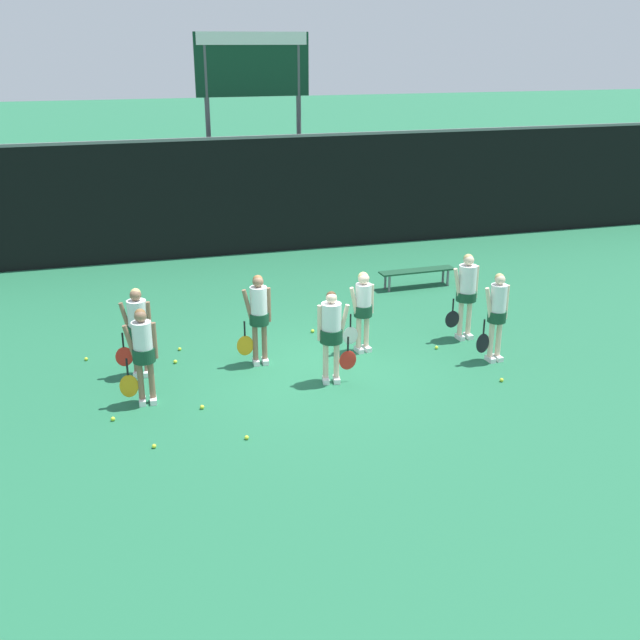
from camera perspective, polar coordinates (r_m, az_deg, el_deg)
name	(u,v)px	position (r m, az deg, el deg)	size (l,w,h in m)	color
ground_plane	(318,368)	(13.89, -0.15, -3.67)	(140.00, 140.00, 0.00)	#216642
fence_windscreen	(236,196)	(21.07, -6.41, 9.35)	(60.00, 0.08, 3.27)	black
scoreboard	(253,83)	(22.46, -5.13, 17.56)	(3.27, 0.15, 5.92)	#515156
bench_courtside	(417,272)	(18.47, 7.41, 3.64)	(1.92, 0.42, 0.44)	#19472D
player_0	(143,349)	(12.54, -13.35, -2.17)	(0.67, 0.37, 1.66)	#8C664C
player_1	(332,329)	(12.97, 0.89, -0.73)	(0.68, 0.40, 1.68)	beige
player_2	(497,311)	(14.23, 13.33, 0.70)	(0.62, 0.35, 1.71)	beige
player_3	(138,325)	(13.63, -13.72, -0.37)	(0.68, 0.39, 1.64)	#8C664C
player_4	(258,313)	(13.76, -4.71, 0.57)	(0.66, 0.36, 1.72)	#8C664C
player_5	(363,305)	(14.32, 3.28, 1.12)	(0.64, 0.36, 1.60)	beige
player_6	(466,289)	(15.17, 11.10, 2.35)	(0.69, 0.41, 1.77)	beige
tennis_ball_0	(175,362)	(14.33, -10.97, -3.13)	(0.07, 0.07, 0.07)	#CCE033
tennis_ball_1	(202,407)	(12.54, -8.97, -6.57)	(0.07, 0.07, 0.07)	#CCE033
tennis_ball_2	(180,349)	(14.89, -10.65, -2.18)	(0.07, 0.07, 0.07)	#CCE033
tennis_ball_3	(86,359)	(14.86, -17.39, -2.85)	(0.07, 0.07, 0.07)	#CCE033
tennis_ball_4	(502,380)	(13.72, 13.67, -4.46)	(0.07, 0.07, 0.07)	#CCE033
tennis_ball_5	(154,446)	(11.55, -12.53, -9.36)	(0.07, 0.07, 0.07)	#CCE033
tennis_ball_6	(499,343)	(15.36, 13.49, -1.69)	(0.07, 0.07, 0.07)	#CCE033
tennis_ball_7	(436,347)	(14.88, 8.87, -2.08)	(0.07, 0.07, 0.07)	#CCE033
tennis_ball_8	(113,419)	(12.47, -15.50, -7.27)	(0.07, 0.07, 0.07)	#CCE033
tennis_ball_9	(247,437)	(11.56, -5.61, -8.90)	(0.07, 0.07, 0.07)	#CCE033
tennis_ball_10	(313,331)	(15.52, -0.57, -0.84)	(0.07, 0.07, 0.07)	#CCE033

